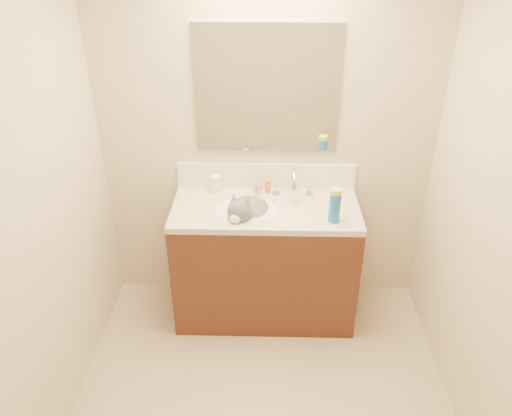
# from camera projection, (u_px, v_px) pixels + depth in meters

# --- Properties ---
(room_shell) EXTENTS (2.24, 2.54, 2.52)m
(room_shell) POSITION_uv_depth(u_px,v_px,m) (265.00, 194.00, 2.03)
(room_shell) COLOR #C1B08F
(room_shell) RESTS_ON ground
(vanity_cabinet) EXTENTS (1.20, 0.55, 0.82)m
(vanity_cabinet) POSITION_uv_depth(u_px,v_px,m) (265.00, 264.00, 3.41)
(vanity_cabinet) COLOR #432012
(vanity_cabinet) RESTS_ON ground
(counter_slab) EXTENTS (1.20, 0.55, 0.04)m
(counter_slab) POSITION_uv_depth(u_px,v_px,m) (266.00, 210.00, 3.20)
(counter_slab) COLOR beige
(counter_slab) RESTS_ON vanity_cabinet
(basin) EXTENTS (0.45, 0.36, 0.14)m
(basin) POSITION_uv_depth(u_px,v_px,m) (247.00, 218.00, 3.20)
(basin) COLOR silver
(basin) RESTS_ON vanity_cabinet
(faucet) EXTENTS (0.28, 0.20, 0.21)m
(faucet) POSITION_uv_depth(u_px,v_px,m) (293.00, 185.00, 3.26)
(faucet) COLOR silver
(faucet) RESTS_ON counter_slab
(cat) EXTENTS (0.38, 0.43, 0.32)m
(cat) POSITION_uv_depth(u_px,v_px,m) (247.00, 214.00, 3.17)
(cat) COLOR #514F51
(cat) RESTS_ON basin
(backsplash) EXTENTS (1.20, 0.02, 0.18)m
(backsplash) POSITION_uv_depth(u_px,v_px,m) (266.00, 176.00, 3.37)
(backsplash) COLOR silver
(backsplash) RESTS_ON counter_slab
(mirror) EXTENTS (0.90, 0.02, 0.80)m
(mirror) POSITION_uv_depth(u_px,v_px,m) (267.00, 90.00, 3.07)
(mirror) COLOR white
(mirror) RESTS_ON room_shell
(pill_bottle) EXTENTS (0.07, 0.07, 0.12)m
(pill_bottle) POSITION_uv_depth(u_px,v_px,m) (216.00, 184.00, 3.33)
(pill_bottle) COLOR white
(pill_bottle) RESTS_ON counter_slab
(pill_label) EXTENTS (0.06, 0.06, 0.04)m
(pill_label) POSITION_uv_depth(u_px,v_px,m) (216.00, 186.00, 3.34)
(pill_label) COLOR orange
(pill_label) RESTS_ON pill_bottle
(silver_jar) EXTENTS (0.08, 0.08, 0.07)m
(silver_jar) POSITION_uv_depth(u_px,v_px,m) (258.00, 189.00, 3.33)
(silver_jar) COLOR #B7B7BC
(silver_jar) RESTS_ON counter_slab
(amber_bottle) EXTENTS (0.04, 0.04, 0.09)m
(amber_bottle) POSITION_uv_depth(u_px,v_px,m) (268.00, 186.00, 3.33)
(amber_bottle) COLOR #EF591C
(amber_bottle) RESTS_ON counter_slab
(toothbrush) EXTENTS (0.09, 0.15, 0.01)m
(toothbrush) POSITION_uv_depth(u_px,v_px,m) (275.00, 201.00, 3.24)
(toothbrush) COLOR white
(toothbrush) RESTS_ON counter_slab
(toothbrush_head) EXTENTS (0.03, 0.03, 0.01)m
(toothbrush_head) POSITION_uv_depth(u_px,v_px,m) (275.00, 200.00, 3.24)
(toothbrush_head) COLOR #61A9CF
(toothbrush_head) RESTS_ON counter_slab
(spray_can) EXTENTS (0.07, 0.07, 0.19)m
(spray_can) POSITION_uv_depth(u_px,v_px,m) (335.00, 208.00, 2.99)
(spray_can) COLOR blue
(spray_can) RESTS_ON counter_slab
(spray_cap) EXTENTS (0.07, 0.07, 0.04)m
(spray_cap) POSITION_uv_depth(u_px,v_px,m) (336.00, 192.00, 2.94)
(spray_cap) COLOR #D7E718
(spray_cap) RESTS_ON spray_can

